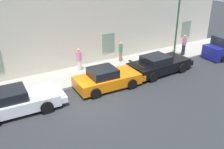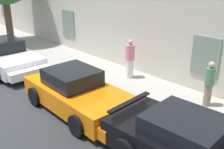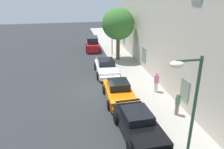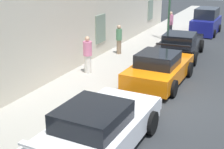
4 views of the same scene
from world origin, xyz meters
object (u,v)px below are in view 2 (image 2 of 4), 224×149
object	(u,v)px
sportscar_red_lead	(7,57)
pedestrian_bystander	(130,59)
pedestrian_admiring	(209,83)
sportscar_yellow_flank	(80,95)

from	to	relation	value
sportscar_red_lead	pedestrian_bystander	size ratio (longest dim) A/B	2.91
pedestrian_bystander	sportscar_red_lead	bearing A→B (deg)	-147.46
sportscar_red_lead	pedestrian_bystander	distance (m)	6.00
pedestrian_admiring	sportscar_yellow_flank	bearing A→B (deg)	-132.22
sportscar_red_lead	sportscar_yellow_flank	world-z (taller)	sportscar_yellow_flank
sportscar_yellow_flank	pedestrian_bystander	distance (m)	3.32
sportscar_red_lead	pedestrian_admiring	bearing A→B (deg)	20.58
sportscar_red_lead	pedestrian_bystander	world-z (taller)	pedestrian_bystander
pedestrian_bystander	pedestrian_admiring	bearing A→B (deg)	0.62
pedestrian_admiring	pedestrian_bystander	world-z (taller)	pedestrian_bystander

